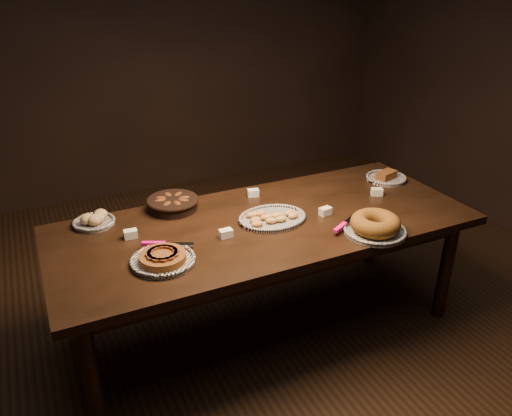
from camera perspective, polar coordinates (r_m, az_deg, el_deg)
name	(u,v)px	position (r m, az deg, el deg)	size (l,w,h in m)	color
ground	(264,326)	(3.26, 0.98, -13.34)	(5.00, 5.00, 0.00)	black
buffet_table	(265,233)	(2.88, 1.08, -2.83)	(2.40, 1.00, 0.75)	black
apple_tart_plate	(163,258)	(2.49, -10.59, -5.69)	(0.35, 0.35, 0.06)	white
madeleine_platter	(272,218)	(2.85, 1.82, -1.13)	(0.39, 0.32, 0.05)	black
bundt_cake_plate	(375,226)	(2.78, 13.44, -1.97)	(0.39, 0.37, 0.11)	black
croissant_basket	(173,202)	(3.01, -9.49, 0.63)	(0.35, 0.35, 0.08)	black
bread_roll_plate	(94,220)	(2.94, -17.98, -1.32)	(0.23, 0.23, 0.07)	white
loaf_plate	(386,177)	(3.52, 14.65, 3.42)	(0.27, 0.27, 0.06)	black
tent_cards	(267,211)	(2.91, 1.28, -0.37)	(1.62, 0.48, 0.04)	white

